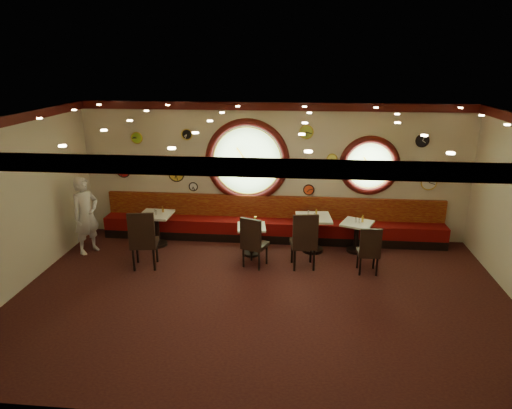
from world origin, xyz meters
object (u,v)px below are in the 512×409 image
table_a (156,225)px  chair_a (143,237)px  chair_c (304,238)px  condiment_a_bottle (163,209)px  condiment_b_bottle (255,221)px  condiment_c_bottle (316,212)px  condiment_d_pepper (359,221)px  table_b (252,237)px  condiment_d_salt (356,220)px  chair_b (253,239)px  table_c (313,229)px  condiment_b_salt (249,224)px  condiment_b_pepper (254,225)px  condiment_d_bottle (363,219)px  condiment_c_salt (308,212)px  chair_d (369,248)px  waiter (86,215)px  condiment_a_pepper (156,212)px  condiment_a_salt (155,210)px  table_d (357,233)px  condiment_c_pepper (315,215)px

table_a → chair_a: bearing=-84.4°
chair_c → condiment_a_bottle: (-3.22, 1.03, 0.15)m
chair_c → condiment_b_bottle: bearing=136.9°
chair_c → chair_a: bearing=176.8°
chair_a → condiment_c_bottle: bearing=11.3°
condiment_d_pepper → condiment_a_bottle: condiment_a_bottle is taller
table_b → chair_a: bearing=-156.2°
condiment_d_salt → chair_c: bearing=-138.0°
chair_c → condiment_a_bottle: size_ratio=5.30×
chair_b → chair_c: 1.04m
table_c → condiment_b_salt: (-1.39, -0.32, 0.20)m
table_b → condiment_b_bottle: size_ratio=3.82×
condiment_b_pepper → condiment_a_bottle: condiment_a_bottle is taller
table_c → condiment_b_bottle: (-1.27, -0.20, 0.24)m
table_a → condiment_d_bottle: condiment_d_bottle is taller
condiment_b_salt → table_c: bearing=12.9°
condiment_c_salt → chair_b: bearing=-136.3°
chair_c → condiment_a_bottle: bearing=153.5°
table_a → condiment_b_pepper: size_ratio=8.93×
chair_d → condiment_b_pepper: bearing=162.0°
condiment_b_bottle → chair_c: bearing=-34.3°
condiment_c_salt → chair_d: bearing=-43.9°
condiment_d_salt → condiment_c_bottle: (-0.87, 0.01, 0.15)m
chair_d → condiment_b_salt: 2.57m
condiment_b_salt → chair_a: bearing=-155.8°
condiment_a_bottle → waiter: (-1.54, -0.63, 0.02)m
condiment_a_pepper → condiment_a_bottle: condiment_a_bottle is taller
chair_d → condiment_a_salt: bearing=164.7°
condiment_a_bottle → condiment_d_bottle: condiment_a_bottle is taller
condiment_c_salt → chair_c: bearing=-94.7°
chair_c → waiter: (-4.76, 0.40, 0.17)m
chair_b → condiment_b_pepper: chair_b is taller
condiment_d_pepper → waiter: size_ratio=0.06×
table_d → condiment_c_pepper: condiment_c_pepper is taller
condiment_d_salt → condiment_a_bottle: (-4.35, 0.02, 0.10)m
condiment_a_bottle → table_c: bearing=-1.7°
chair_c → condiment_b_pepper: 1.23m
table_d → condiment_b_salt: (-2.35, -0.39, 0.28)m
table_b → condiment_a_bottle: size_ratio=4.81×
table_b → condiment_b_bottle: bearing=58.6°
table_b → condiment_c_pepper: condiment_c_pepper is taller
condiment_b_pepper → condiment_b_bottle: size_ratio=0.49×
condiment_b_pepper → condiment_d_pepper: bearing=9.7°
condiment_d_pepper → waiter: 5.99m
waiter → condiment_b_salt: bearing=-57.5°
table_c → condiment_a_salt: size_ratio=8.96×
chair_c → condiment_d_bottle: size_ratio=4.64×
condiment_a_salt → condiment_b_pepper: size_ratio=1.06×
condiment_c_salt → condiment_d_pepper: bearing=-3.7°
condiment_a_pepper → chair_c: bearing=-14.2°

